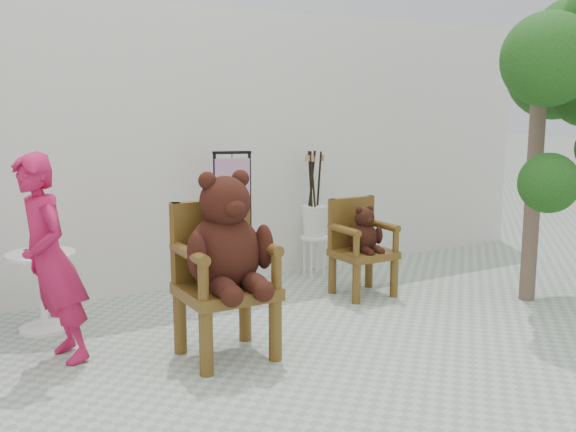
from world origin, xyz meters
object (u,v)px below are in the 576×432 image
object	(u,v)px
tree	(567,67)
person	(51,260)
chair_big	(225,253)
stool_bucket	(314,221)
chair_small	(361,239)
display_stand	(233,240)
cafe_table	(42,282)

from	to	relation	value
tree	person	bearing A→B (deg)	170.97
chair_big	stool_bucket	xyz separation A→B (m)	(1.99, 1.82, -0.21)
tree	chair_big	bearing A→B (deg)	176.58
chair_small	display_stand	size ratio (longest dim) A/B	0.67
chair_small	cafe_table	bearing A→B (deg)	170.79
display_stand	tree	size ratio (longest dim) A/B	0.48
chair_big	person	xyz separation A→B (m)	(-1.21, 0.55, -0.03)
cafe_table	stool_bucket	xyz separation A→B (m)	(3.13, 0.43, 0.20)
chair_small	person	size ratio (longest dim) A/B	0.62
chair_small	person	world-z (taller)	person
chair_big	display_stand	size ratio (longest dim) A/B	0.99
stool_bucket	tree	xyz separation A→B (m)	(1.65, -2.04, 1.71)
person	cafe_table	size ratio (longest dim) A/B	2.33
chair_small	cafe_table	distance (m)	3.16
person	tree	bearing A→B (deg)	71.26
tree	chair_small	bearing A→B (deg)	146.65
person	cafe_table	distance (m)	0.92
chair_big	person	size ratio (longest dim) A/B	0.91
cafe_table	tree	xyz separation A→B (m)	(4.79, -1.60, 1.91)
chair_small	person	bearing A→B (deg)	-174.14
stool_bucket	chair_big	bearing A→B (deg)	-137.56
display_stand	stool_bucket	bearing A→B (deg)	31.62
chair_big	display_stand	world-z (taller)	display_stand
chair_big	chair_small	distance (m)	2.18
cafe_table	chair_big	bearing A→B (deg)	-50.50
chair_small	person	distance (m)	3.21
person	stool_bucket	distance (m)	3.44
chair_small	tree	size ratio (longest dim) A/B	0.32
cafe_table	tree	bearing A→B (deg)	-18.53
display_stand	chair_big	bearing A→B (deg)	-98.99
person	cafe_table	xyz separation A→B (m)	(0.07, 0.83, -0.38)
chair_big	stool_bucket	distance (m)	2.70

